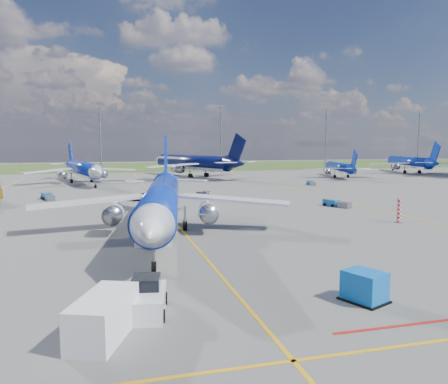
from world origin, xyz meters
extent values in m
plane|color=#52524F|center=(0.00, 0.00, 0.00)|extent=(400.00, 400.00, 0.00)
cube|color=#2D4719|center=(0.00, 150.00, 0.00)|extent=(400.00, 80.00, 0.01)
cube|color=orange|center=(0.00, 30.00, 0.01)|extent=(0.25, 160.00, 0.02)
cube|color=orange|center=(0.00, -20.00, 0.01)|extent=(60.00, 0.25, 0.02)
cube|color=orange|center=(30.00, 40.00, 0.01)|extent=(0.25, 120.00, 0.02)
cube|color=#A5140F|center=(8.00, -18.00, 0.01)|extent=(10.00, 0.25, 0.02)
cylinder|color=slate|center=(-10.00, 110.00, 11.00)|extent=(0.50, 0.50, 22.00)
cube|color=slate|center=(-10.00, 110.00, 22.30)|extent=(2.20, 0.50, 0.80)
cylinder|color=slate|center=(30.00, 110.00, 11.00)|extent=(0.50, 0.50, 22.00)
cube|color=slate|center=(30.00, 110.00, 22.30)|extent=(2.20, 0.50, 0.80)
cylinder|color=slate|center=(70.00, 110.00, 11.00)|extent=(0.50, 0.50, 22.00)
cube|color=slate|center=(70.00, 110.00, 22.30)|extent=(2.20, 0.50, 0.80)
cylinder|color=slate|center=(110.00, 110.00, 11.00)|extent=(0.50, 0.50, 22.00)
cube|color=slate|center=(110.00, 110.00, 22.30)|extent=(2.20, 0.50, 0.80)
cylinder|color=red|center=(26.00, 8.00, 1.50)|extent=(0.50, 0.50, 3.00)
cube|color=silver|center=(-5.79, -12.85, 0.63)|extent=(2.78, 4.36, 1.25)
cube|color=black|center=(-5.69, -12.28, 1.50)|extent=(1.82, 1.97, 0.87)
cube|color=slate|center=(-5.36, -10.38, 0.53)|extent=(0.63, 2.32, 0.19)
cube|color=blue|center=(7.10, -14.31, 0.91)|extent=(2.57, 2.81, 1.82)
cube|color=white|center=(-8.02, -15.43, 1.04)|extent=(3.66, 5.15, 2.08)
imported|color=#999999|center=(-2.10, 36.68, 0.61)|extent=(4.55, 2.39, 1.22)
imported|color=#999999|center=(7.64, 37.48, 0.58)|extent=(4.18, 3.78, 1.17)
cube|color=#1C65AA|center=(25.07, 22.74, 0.51)|extent=(2.14, 2.72, 1.02)
cube|color=slate|center=(26.02, 20.52, 0.42)|extent=(1.75, 2.14, 0.83)
cube|color=#165188|center=(-18.05, 42.72, 0.55)|extent=(2.15, 2.89, 1.09)
cube|color=slate|center=(-17.22, 40.27, 0.45)|extent=(1.77, 2.27, 0.89)
cube|color=#1A529C|center=(37.67, 55.91, 0.47)|extent=(1.64, 2.43, 0.94)
cube|color=slate|center=(37.20, 53.73, 0.39)|extent=(1.36, 1.89, 0.77)
camera|label=1|loc=(-7.56, -36.74, 9.44)|focal=35.00mm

